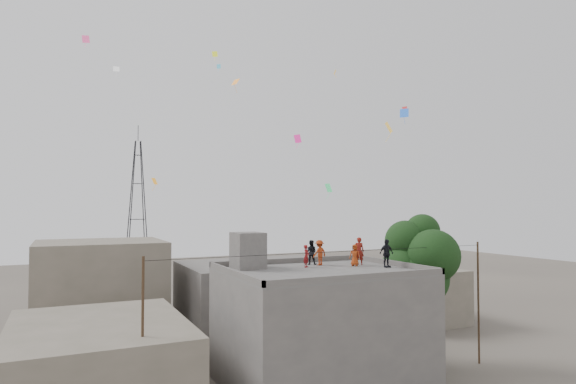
% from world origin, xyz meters
% --- Properties ---
extents(main_building, '(10.00, 8.00, 6.10)m').
position_xyz_m(main_building, '(0.00, 0.00, 3.05)').
color(main_building, '#54514E').
rests_on(main_building, ground).
extents(parapet, '(10.00, 8.00, 0.30)m').
position_xyz_m(parapet, '(0.00, 0.00, 6.25)').
color(parapet, '#54514E').
rests_on(parapet, main_building).
extents(stair_head_box, '(1.60, 1.80, 2.00)m').
position_xyz_m(stair_head_box, '(-3.20, 2.60, 7.10)').
color(stair_head_box, '#54514E').
rests_on(stair_head_box, main_building).
extents(neighbor_west, '(8.00, 10.00, 4.00)m').
position_xyz_m(neighbor_west, '(-11.00, 2.00, 2.00)').
color(neighbor_west, '#655E4F').
rests_on(neighbor_west, ground).
extents(neighbor_north, '(12.00, 9.00, 5.00)m').
position_xyz_m(neighbor_north, '(2.00, 14.00, 2.50)').
color(neighbor_north, '#54514E').
rests_on(neighbor_north, ground).
extents(neighbor_northwest, '(9.00, 8.00, 7.00)m').
position_xyz_m(neighbor_northwest, '(-10.00, 16.00, 3.50)').
color(neighbor_northwest, '#655E4F').
rests_on(neighbor_northwest, ground).
extents(neighbor_east, '(7.00, 8.00, 4.40)m').
position_xyz_m(neighbor_east, '(14.00, 10.00, 2.20)').
color(neighbor_east, '#655E4F').
rests_on(neighbor_east, ground).
extents(tree, '(4.90, 4.60, 9.10)m').
position_xyz_m(tree, '(7.37, 0.60, 6.10)').
color(tree, black).
rests_on(tree, ground).
extents(utility_line, '(20.12, 0.62, 7.40)m').
position_xyz_m(utility_line, '(0.50, -1.25, 3.83)').
color(utility_line, black).
rests_on(utility_line, ground).
extents(transmission_tower, '(2.97, 2.97, 20.01)m').
position_xyz_m(transmission_tower, '(-4.00, 40.00, 9.07)').
color(transmission_tower, black).
rests_on(transmission_tower, ground).
extents(person_red_adult, '(0.71, 0.66, 1.64)m').
position_xyz_m(person_red_adult, '(3.37, 1.33, 6.92)').
color(person_red_adult, maroon).
rests_on(person_red_adult, main_building).
extents(person_orange_child, '(0.72, 0.72, 1.26)m').
position_xyz_m(person_orange_child, '(2.81, 0.94, 6.73)').
color(person_orange_child, '#A03612').
rests_on(person_orange_child, main_building).
extents(person_dark_child, '(0.90, 0.87, 1.46)m').
position_xyz_m(person_dark_child, '(0.85, 2.68, 6.83)').
color(person_dark_child, black).
rests_on(person_dark_child, main_building).
extents(person_dark_adult, '(0.96, 0.45, 1.60)m').
position_xyz_m(person_dark_adult, '(4.05, -0.43, 6.90)').
color(person_dark_adult, black).
rests_on(person_dark_adult, main_building).
extents(person_orange_adult, '(1.06, 0.77, 1.48)m').
position_xyz_m(person_orange_adult, '(1.14, 2.14, 6.84)').
color(person_orange_adult, '#9B3111').
rests_on(person_orange_adult, main_building).
extents(person_red_child, '(0.54, 0.54, 1.27)m').
position_xyz_m(person_red_child, '(-0.04, 1.56, 6.74)').
color(person_red_child, maroon).
rests_on(person_red_child, main_building).
extents(kites, '(23.03, 18.37, 11.38)m').
position_xyz_m(kites, '(0.50, 5.45, 15.90)').
color(kites, orange).
rests_on(kites, ground).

